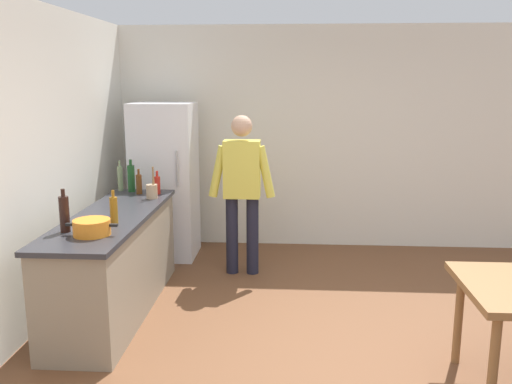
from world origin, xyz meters
name	(u,v)px	position (x,y,z in m)	size (l,w,h in m)	color
ground_plane	(347,362)	(0.00, 0.00, 0.00)	(14.00, 14.00, 0.00)	brown
wall_back	(327,138)	(0.00, 3.00, 1.35)	(6.40, 0.12, 2.70)	silver
wall_left	(6,175)	(-2.60, 0.20, 1.35)	(0.12, 5.60, 2.70)	silver
kitchen_counter	(115,263)	(-2.00, 0.80, 0.45)	(0.64, 2.20, 0.90)	gray
refrigerator	(165,181)	(-1.90, 2.40, 0.90)	(0.70, 0.67, 1.80)	white
person	(242,184)	(-0.95, 1.85, 0.98)	(0.70, 0.22, 1.70)	#1E1E2D
cooking_pot	(92,227)	(-1.94, 0.15, 0.96)	(0.40, 0.28, 0.12)	orange
utensil_jar	(152,191)	(-1.81, 1.46, 0.98)	(0.11, 0.11, 0.32)	tan
bottle_sauce_red	(157,185)	(-1.81, 1.68, 1.00)	(0.06, 0.06, 0.24)	#B22319
bottle_oil_amber	(114,210)	(-1.88, 0.49, 1.02)	(0.06, 0.06, 0.28)	#996619
bottle_beer_brown	(139,184)	(-2.00, 1.66, 1.01)	(0.06, 0.06, 0.26)	#5B3314
bottle_wine_dark	(64,214)	(-2.18, 0.22, 1.05)	(0.08, 0.08, 0.34)	black
bottle_vinegar_tall	(120,178)	(-2.24, 1.82, 1.04)	(0.06, 0.06, 0.32)	gray
bottle_wine_green	(131,178)	(-2.11, 1.78, 1.05)	(0.08, 0.08, 0.34)	#1E5123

